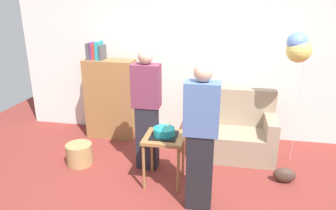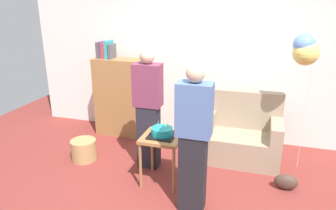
{
  "view_description": "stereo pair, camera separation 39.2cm",
  "coord_description": "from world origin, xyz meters",
  "px_view_note": "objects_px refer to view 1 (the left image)",
  "views": [
    {
      "loc": [
        0.5,
        -2.98,
        2.22
      ],
      "look_at": [
        -0.19,
        0.67,
        0.95
      ],
      "focal_mm": 33.39,
      "sensor_mm": 36.0,
      "label": 1
    },
    {
      "loc": [
        0.88,
        -2.88,
        2.22
      ],
      "look_at": [
        -0.19,
        0.67,
        0.95
      ],
      "focal_mm": 33.39,
      "sensor_mm": 36.0,
      "label": 2
    }
  ],
  "objects_px": {
    "bookshelf": "(111,97)",
    "handbag": "(284,175)",
    "couch": "(236,133)",
    "person_holding_cake": "(201,138)",
    "wicker_basket": "(79,154)",
    "balloon_bunch": "(298,47)",
    "side_table": "(164,143)",
    "person_blowing_candles": "(147,110)",
    "birthday_cake": "(164,132)"
  },
  "relations": [
    {
      "from": "couch",
      "to": "person_holding_cake",
      "type": "bearing_deg",
      "value": -107.08
    },
    {
      "from": "bookshelf",
      "to": "person_blowing_candles",
      "type": "xyz_separation_m",
      "value": [
        0.85,
        -0.9,
        0.16
      ]
    },
    {
      "from": "couch",
      "to": "handbag",
      "type": "relative_size",
      "value": 3.93
    },
    {
      "from": "bookshelf",
      "to": "wicker_basket",
      "type": "bearing_deg",
      "value": -96.26
    },
    {
      "from": "person_blowing_candles",
      "to": "wicker_basket",
      "type": "height_order",
      "value": "person_blowing_candles"
    },
    {
      "from": "wicker_basket",
      "to": "balloon_bunch",
      "type": "bearing_deg",
      "value": 11.17
    },
    {
      "from": "couch",
      "to": "birthday_cake",
      "type": "xyz_separation_m",
      "value": [
        -0.89,
        -0.94,
        0.35
      ]
    },
    {
      "from": "bookshelf",
      "to": "handbag",
      "type": "distance_m",
      "value": 2.88
    },
    {
      "from": "wicker_basket",
      "to": "bookshelf",
      "type": "bearing_deg",
      "value": 83.74
    },
    {
      "from": "bookshelf",
      "to": "wicker_basket",
      "type": "height_order",
      "value": "bookshelf"
    },
    {
      "from": "person_holding_cake",
      "to": "handbag",
      "type": "bearing_deg",
      "value": -124.48
    },
    {
      "from": "couch",
      "to": "side_table",
      "type": "bearing_deg",
      "value": -133.25
    },
    {
      "from": "balloon_bunch",
      "to": "side_table",
      "type": "bearing_deg",
      "value": -153.53
    },
    {
      "from": "person_blowing_candles",
      "to": "wicker_basket",
      "type": "relative_size",
      "value": 4.53
    },
    {
      "from": "birthday_cake",
      "to": "person_holding_cake",
      "type": "height_order",
      "value": "person_holding_cake"
    },
    {
      "from": "bookshelf",
      "to": "wicker_basket",
      "type": "xyz_separation_m",
      "value": [
        -0.11,
        -1.02,
        -0.53
      ]
    },
    {
      "from": "person_blowing_candles",
      "to": "balloon_bunch",
      "type": "height_order",
      "value": "balloon_bunch"
    },
    {
      "from": "couch",
      "to": "balloon_bunch",
      "type": "distance_m",
      "value": 1.47
    },
    {
      "from": "person_holding_cake",
      "to": "wicker_basket",
      "type": "height_order",
      "value": "person_holding_cake"
    },
    {
      "from": "birthday_cake",
      "to": "balloon_bunch",
      "type": "bearing_deg",
      "value": 26.47
    },
    {
      "from": "bookshelf",
      "to": "person_holding_cake",
      "type": "distance_m",
      "value": 2.31
    },
    {
      "from": "side_table",
      "to": "handbag",
      "type": "relative_size",
      "value": 2.27
    },
    {
      "from": "person_blowing_candles",
      "to": "balloon_bunch",
      "type": "relative_size",
      "value": 0.89
    },
    {
      "from": "side_table",
      "to": "person_holding_cake",
      "type": "relative_size",
      "value": 0.39
    },
    {
      "from": "side_table",
      "to": "person_holding_cake",
      "type": "xyz_separation_m",
      "value": [
        0.47,
        -0.4,
        0.3
      ]
    },
    {
      "from": "bookshelf",
      "to": "side_table",
      "type": "bearing_deg",
      "value": -47.2
    },
    {
      "from": "wicker_basket",
      "to": "handbag",
      "type": "xyz_separation_m",
      "value": [
        2.76,
        0.05,
        -0.05
      ]
    },
    {
      "from": "side_table",
      "to": "balloon_bunch",
      "type": "bearing_deg",
      "value": 26.47
    },
    {
      "from": "person_holding_cake",
      "to": "balloon_bunch",
      "type": "xyz_separation_m",
      "value": [
        1.09,
        1.18,
        0.8
      ]
    },
    {
      "from": "bookshelf",
      "to": "side_table",
      "type": "height_order",
      "value": "bookshelf"
    },
    {
      "from": "couch",
      "to": "balloon_bunch",
      "type": "relative_size",
      "value": 0.6
    },
    {
      "from": "bookshelf",
      "to": "birthday_cake",
      "type": "distance_m",
      "value": 1.69
    },
    {
      "from": "couch",
      "to": "person_holding_cake",
      "type": "distance_m",
      "value": 1.49
    },
    {
      "from": "birthday_cake",
      "to": "person_blowing_candles",
      "type": "distance_m",
      "value": 0.48
    },
    {
      "from": "birthday_cake",
      "to": "bookshelf",
      "type": "bearing_deg",
      "value": 132.8
    },
    {
      "from": "birthday_cake",
      "to": "handbag",
      "type": "relative_size",
      "value": 1.14
    },
    {
      "from": "side_table",
      "to": "wicker_basket",
      "type": "height_order",
      "value": "side_table"
    },
    {
      "from": "handbag",
      "to": "birthday_cake",
      "type": "bearing_deg",
      "value": -169.83
    },
    {
      "from": "couch",
      "to": "birthday_cake",
      "type": "distance_m",
      "value": 1.34
    },
    {
      "from": "bookshelf",
      "to": "balloon_bunch",
      "type": "relative_size",
      "value": 0.87
    },
    {
      "from": "bookshelf",
      "to": "couch",
      "type": "bearing_deg",
      "value": -8.31
    },
    {
      "from": "person_holding_cake",
      "to": "balloon_bunch",
      "type": "height_order",
      "value": "balloon_bunch"
    },
    {
      "from": "side_table",
      "to": "balloon_bunch",
      "type": "xyz_separation_m",
      "value": [
        1.57,
        0.78,
        1.1
      ]
    },
    {
      "from": "birthday_cake",
      "to": "person_holding_cake",
      "type": "relative_size",
      "value": 0.2
    },
    {
      "from": "couch",
      "to": "balloon_bunch",
      "type": "height_order",
      "value": "balloon_bunch"
    },
    {
      "from": "birthday_cake",
      "to": "handbag",
      "type": "distance_m",
      "value": 1.63
    },
    {
      "from": "bookshelf",
      "to": "balloon_bunch",
      "type": "bearing_deg",
      "value": -9.62
    },
    {
      "from": "handbag",
      "to": "balloon_bunch",
      "type": "bearing_deg",
      "value": 82.34
    },
    {
      "from": "handbag",
      "to": "person_blowing_candles",
      "type": "bearing_deg",
      "value": 177.73
    },
    {
      "from": "person_holding_cake",
      "to": "handbag",
      "type": "relative_size",
      "value": 5.82
    }
  ]
}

